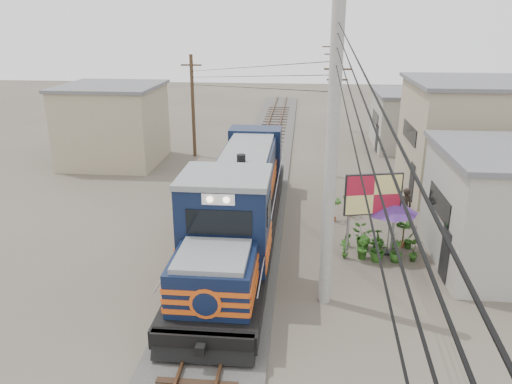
# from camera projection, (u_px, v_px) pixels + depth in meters

# --- Properties ---
(ground) EXTENTS (120.00, 120.00, 0.00)m
(ground) POSITION_uv_depth(u_px,v_px,m) (227.00, 288.00, 18.13)
(ground) COLOR #473F35
(ground) RESTS_ON ground
(ballast) EXTENTS (3.60, 70.00, 0.16)m
(ballast) POSITION_uv_depth(u_px,v_px,m) (254.00, 195.00, 27.50)
(ballast) COLOR #595651
(ballast) RESTS_ON ground
(track) EXTENTS (1.15, 70.00, 0.12)m
(track) POSITION_uv_depth(u_px,v_px,m) (254.00, 191.00, 27.44)
(track) COLOR #51331E
(track) RESTS_ON ground
(locomotive) EXTENTS (3.10, 16.88, 4.18)m
(locomotive) POSITION_uv_depth(u_px,v_px,m) (240.00, 203.00, 21.30)
(locomotive) COLOR black
(locomotive) RESTS_ON ground
(utility_pole_main) EXTENTS (0.40, 0.40, 10.00)m
(utility_pole_main) POSITION_uv_depth(u_px,v_px,m) (331.00, 162.00, 15.69)
(utility_pole_main) COLOR #9E9B93
(utility_pole_main) RESTS_ON ground
(wooden_pole_mid) EXTENTS (1.60, 0.24, 7.00)m
(wooden_pole_mid) POSITION_uv_depth(u_px,v_px,m) (335.00, 118.00, 29.66)
(wooden_pole_mid) COLOR #4C3826
(wooden_pole_mid) RESTS_ON ground
(wooden_pole_far) EXTENTS (1.60, 0.24, 7.50)m
(wooden_pole_far) POSITION_uv_depth(u_px,v_px,m) (330.00, 84.00, 42.70)
(wooden_pole_far) COLOR #4C3826
(wooden_pole_far) RESTS_ON ground
(wooden_pole_left) EXTENTS (1.60, 0.24, 7.00)m
(wooden_pole_left) POSITION_uv_depth(u_px,v_px,m) (193.00, 104.00, 34.27)
(wooden_pole_left) COLOR #4C3826
(wooden_pole_left) RESTS_ON ground
(power_lines) EXTENTS (9.65, 19.00, 3.30)m
(power_lines) POSITION_uv_depth(u_px,v_px,m) (247.00, 57.00, 23.62)
(power_lines) COLOR black
(power_lines) RESTS_ON ground
(shophouse_mid) EXTENTS (8.40, 7.35, 6.20)m
(shophouse_mid) POSITION_uv_depth(u_px,v_px,m) (484.00, 138.00, 27.26)
(shophouse_mid) COLOR gray
(shophouse_mid) RESTS_ON ground
(shophouse_back) EXTENTS (6.30, 6.30, 4.20)m
(shophouse_back) POSITION_uv_depth(u_px,v_px,m) (416.00, 120.00, 37.12)
(shophouse_back) COLOR gray
(shophouse_back) RESTS_ON ground
(shophouse_left) EXTENTS (6.30, 6.30, 5.20)m
(shophouse_left) POSITION_uv_depth(u_px,v_px,m) (113.00, 124.00, 33.19)
(shophouse_left) COLOR gray
(shophouse_left) RESTS_ON ground
(billboard) EXTENTS (2.29, 0.64, 3.59)m
(billboard) POSITION_uv_depth(u_px,v_px,m) (373.00, 197.00, 19.60)
(billboard) COLOR #99999E
(billboard) RESTS_ON ground
(market_umbrella) EXTENTS (2.24, 2.24, 2.41)m
(market_umbrella) POSITION_uv_depth(u_px,v_px,m) (391.00, 206.00, 20.11)
(market_umbrella) COLOR black
(market_umbrella) RESTS_ON ground
(vendor) EXTENTS (0.76, 0.57, 1.90)m
(vendor) POSITION_uv_depth(u_px,v_px,m) (404.00, 207.00, 23.25)
(vendor) COLOR black
(vendor) RESTS_ON ground
(plant_nursery) EXTENTS (3.34, 2.26, 1.05)m
(plant_nursery) POSITION_uv_depth(u_px,v_px,m) (377.00, 244.00, 20.54)
(plant_nursery) COLOR #255117
(plant_nursery) RESTS_ON ground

